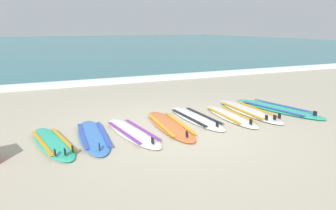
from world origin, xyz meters
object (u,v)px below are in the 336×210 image
at_px(surfboard_4, 196,118).
at_px(surfboard_6, 249,111).
at_px(surfboard_3, 170,125).
at_px(surfboard_5, 230,116).
at_px(surfboard_0, 53,143).
at_px(surfboard_1, 93,136).
at_px(surfboard_7, 277,108).
at_px(surfboard_2, 133,132).

relative_size(surfboard_4, surfboard_6, 0.87).
bearing_deg(surfboard_3, surfboard_5, 2.43).
xyz_separation_m(surfboard_0, surfboard_6, (4.63, 0.39, -0.00)).
bearing_deg(surfboard_1, surfboard_3, 1.62).
distance_m(surfboard_4, surfboard_7, 2.32).
bearing_deg(surfboard_5, surfboard_7, 4.16).
bearing_deg(surfboard_0, surfboard_7, 3.04).
height_order(surfboard_0, surfboard_7, same).
height_order(surfboard_2, surfboard_4, same).
relative_size(surfboard_3, surfboard_7, 0.90).
relative_size(surfboard_0, surfboard_6, 0.82).
bearing_deg(surfboard_4, surfboard_6, 0.93).
xyz_separation_m(surfboard_2, surfboard_6, (3.14, 0.42, 0.00)).
distance_m(surfboard_1, surfboard_5, 3.20).
height_order(surfboard_0, surfboard_1, same).
distance_m(surfboard_3, surfboard_7, 3.09).
height_order(surfboard_3, surfboard_6, same).
distance_m(surfboard_4, surfboard_5, 0.83).
distance_m(surfboard_0, surfboard_5, 3.95).
height_order(surfboard_4, surfboard_5, same).
bearing_deg(surfboard_7, surfboard_5, -175.84).
height_order(surfboard_1, surfboard_4, same).
relative_size(surfboard_6, surfboard_7, 0.96).
distance_m(surfboard_5, surfboard_7, 1.51).
bearing_deg(surfboard_4, surfboard_0, -173.34).
xyz_separation_m(surfboard_5, surfboard_6, (0.69, 0.21, 0.00)).
bearing_deg(surfboard_6, surfboard_1, -175.25).
distance_m(surfboard_0, surfboard_4, 3.15).
distance_m(surfboard_2, surfboard_5, 2.46).
distance_m(surfboard_0, surfboard_2, 1.49).
relative_size(surfboard_1, surfboard_3, 0.92).
height_order(surfboard_2, surfboard_5, same).
bearing_deg(surfboard_3, surfboard_1, -178.38).
bearing_deg(surfboard_3, surfboard_2, -170.51).
bearing_deg(surfboard_1, surfboard_7, 2.71).
bearing_deg(surfboard_5, surfboard_0, -177.39).
height_order(surfboard_1, surfboard_5, same).
bearing_deg(surfboard_2, surfboard_7, 4.65).
distance_m(surfboard_0, surfboard_6, 4.65).
bearing_deg(surfboard_6, surfboard_4, -179.07).
xyz_separation_m(surfboard_0, surfboard_1, (0.74, 0.07, -0.00)).
bearing_deg(surfboard_2, surfboard_4, 13.64).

